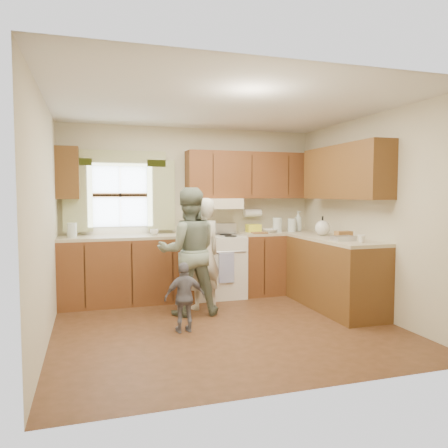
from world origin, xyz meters
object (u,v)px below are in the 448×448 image
object	(u,v)px
woman_left	(203,254)
child	(185,297)
stove	(216,265)
woman_right	(188,251)

from	to	relation	value
woman_left	child	xyz separation A→B (m)	(-0.44, -0.91, -0.35)
stove	woman_left	xyz separation A→B (m)	(-0.35, -0.59, 0.27)
stove	woman_left	world-z (taller)	woman_left
woman_right	child	xyz separation A→B (m)	(-0.19, -0.68, -0.41)
child	stove	bearing A→B (deg)	-120.33
woman_right	child	world-z (taller)	woman_right
stove	woman_right	world-z (taller)	woman_right
stove	child	distance (m)	1.69
woman_right	child	bearing A→B (deg)	78.14
stove	child	size ratio (longest dim) A/B	1.38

